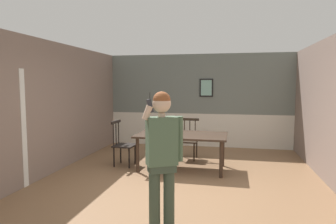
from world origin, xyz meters
TOP-DOWN VIEW (x-y plane):
  - ground_plane at (0.00, 0.00)m, footprint 8.10×8.10m
  - room_back_partition at (0.00, 3.69)m, footprint 5.43×0.17m
  - room_left_partition at (-2.72, -0.00)m, footprint 0.13×7.37m
  - dining_table at (-0.10, 1.17)m, footprint 1.93×1.10m
  - chair_near_window at (-1.44, 1.19)m, footprint 0.47×0.47m
  - chair_by_doorway at (-0.08, 2.10)m, footprint 0.48×0.48m
  - person_figure at (0.09, -1.54)m, footprint 0.47×0.35m

SIDE VIEW (x-z plane):
  - ground_plane at x=0.00m, z-range 0.00..0.00m
  - chair_by_doorway at x=-0.08m, z-range -0.02..0.97m
  - chair_near_window at x=-1.44m, z-range -0.02..0.99m
  - dining_table at x=-0.10m, z-range 0.31..1.07m
  - person_figure at x=0.09m, z-range 0.13..1.87m
  - room_back_partition at x=0.00m, z-range -0.05..2.65m
  - room_left_partition at x=-2.72m, z-range 0.00..2.70m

